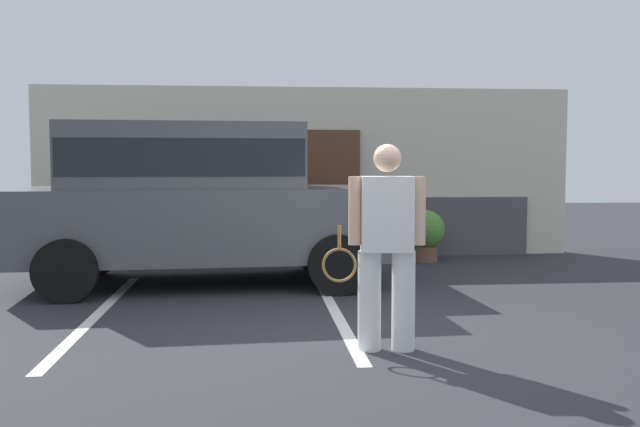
% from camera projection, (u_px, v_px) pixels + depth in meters
% --- Properties ---
extents(ground_plane, '(40.00, 40.00, 0.00)m').
position_uv_depth(ground_plane, '(358.00, 344.00, 6.09)').
color(ground_plane, '#2D2D33').
extents(parking_stripe_0, '(0.12, 4.40, 0.01)m').
position_uv_depth(parking_stripe_0, '(99.00, 313.00, 7.35)').
color(parking_stripe_0, silver).
rests_on(parking_stripe_0, ground_plane).
extents(parking_stripe_1, '(0.12, 4.40, 0.01)m').
position_uv_depth(parking_stripe_1, '(333.00, 308.00, 7.58)').
color(parking_stripe_1, silver).
rests_on(parking_stripe_1, ground_plane).
extents(house_frontage, '(8.87, 0.40, 2.80)m').
position_uv_depth(house_frontage, '(308.00, 177.00, 11.77)').
color(house_frontage, beige).
rests_on(house_frontage, ground_plane).
extents(parked_suv, '(4.70, 2.37, 2.05)m').
position_uv_depth(parked_suv, '(197.00, 196.00, 8.99)').
color(parked_suv, '#4C4F54').
rests_on(parked_suv, ground_plane).
extents(tennis_player_man, '(0.89, 0.31, 1.72)m').
position_uv_depth(tennis_player_man, '(386.00, 244.00, 5.85)').
color(tennis_player_man, white).
rests_on(tennis_player_man, ground_plane).
extents(potted_plant_by_porch, '(0.62, 0.62, 0.82)m').
position_uv_depth(potted_plant_by_porch, '(425.00, 233.00, 11.12)').
color(potted_plant_by_porch, brown).
rests_on(potted_plant_by_porch, ground_plane).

